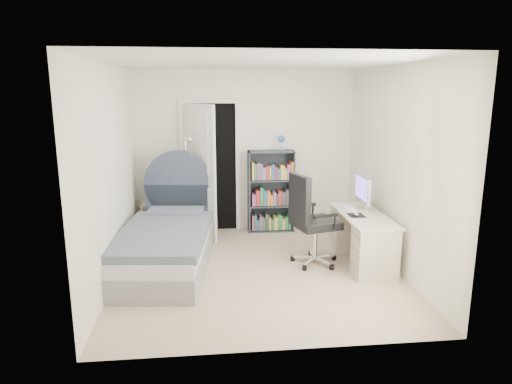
{
  "coord_description": "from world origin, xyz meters",
  "views": [
    {
      "loc": [
        -0.59,
        -5.3,
        2.2
      ],
      "look_at": [
        -0.01,
        0.13,
        0.97
      ],
      "focal_mm": 32.0,
      "sensor_mm": 36.0,
      "label": 1
    }
  ],
  "objects": [
    {
      "name": "door",
      "position": [
        -0.66,
        1.56,
        1.03
      ],
      "size": [
        0.92,
        0.69,
        2.06
      ],
      "color": "black",
      "rests_on": "ground"
    },
    {
      "name": "bookcase",
      "position": [
        0.4,
        1.64,
        0.6
      ],
      "size": [
        0.72,
        0.31,
        1.52
      ],
      "color": "#333D46",
      "rests_on": "ground"
    },
    {
      "name": "room_shell",
      "position": [
        0.0,
        0.0,
        1.25
      ],
      "size": [
        3.5,
        3.7,
        2.6
      ],
      "color": "tan",
      "rests_on": "ground"
    },
    {
      "name": "floor_lamp",
      "position": [
        -0.88,
        1.35,
        0.63
      ],
      "size": [
        0.22,
        0.22,
        1.54
      ],
      "color": "silver",
      "rests_on": "ground"
    },
    {
      "name": "bed",
      "position": [
        -1.13,
        0.31,
        0.31
      ],
      "size": [
        1.25,
        2.29,
        1.35
      ],
      "color": "gray",
      "rests_on": "ground"
    },
    {
      "name": "nightstand",
      "position": [
        -1.41,
        1.59,
        0.4
      ],
      "size": [
        0.42,
        0.42,
        0.61
      ],
      "color": "#D3C082",
      "rests_on": "ground"
    },
    {
      "name": "office_chair",
      "position": [
        0.67,
        0.14,
        0.65
      ],
      "size": [
        0.64,
        0.67,
        1.18
      ],
      "color": "silver",
      "rests_on": "ground"
    },
    {
      "name": "desk",
      "position": [
        1.37,
        0.13,
        0.36
      ],
      "size": [
        0.53,
        1.33,
        1.09
      ],
      "color": "beige",
      "rests_on": "ground"
    }
  ]
}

